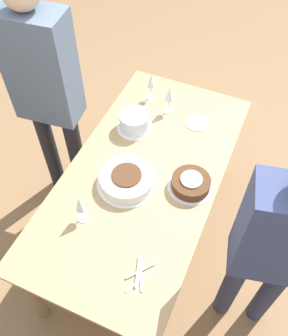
{
  "coord_description": "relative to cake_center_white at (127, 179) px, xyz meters",
  "views": [
    {
      "loc": [
        -1.26,
        -0.55,
        2.57
      ],
      "look_at": [
        0.0,
        0.0,
        0.81
      ],
      "focal_mm": 40.0,
      "sensor_mm": 36.0,
      "label": 1
    }
  ],
  "objects": [
    {
      "name": "ground_plane",
      "position": [
        0.11,
        -0.06,
        -0.8
      ],
      "size": [
        12.0,
        12.0,
        0.0
      ],
      "primitive_type": "plane",
      "color": "#8E6B47"
    },
    {
      "name": "dining_table",
      "position": [
        0.11,
        -0.06,
        -0.14
      ],
      "size": [
        1.78,
        0.9,
        0.76
      ],
      "color": "tan",
      "rests_on": "ground_plane"
    },
    {
      "name": "cake_center_white",
      "position": [
        0.0,
        0.0,
        0.0
      ],
      "size": [
        0.36,
        0.36,
        0.09
      ],
      "color": "white",
      "rests_on": "dining_table"
    },
    {
      "name": "cake_front_chocolate",
      "position": [
        0.13,
        -0.35,
        -0.0
      ],
      "size": [
        0.27,
        0.27,
        0.08
      ],
      "color": "white",
      "rests_on": "dining_table"
    },
    {
      "name": "cake_back_decorated",
      "position": [
        0.43,
        0.15,
        0.02
      ],
      "size": [
        0.24,
        0.24,
        0.12
      ],
      "color": "white",
      "rests_on": "dining_table"
    },
    {
      "name": "wine_glass_near",
      "position": [
        0.75,
        0.17,
        0.1
      ],
      "size": [
        0.07,
        0.07,
        0.21
      ],
      "color": "silver",
      "rests_on": "dining_table"
    },
    {
      "name": "wine_glass_far",
      "position": [
        0.67,
        -0.0,
        0.11
      ],
      "size": [
        0.07,
        0.07,
        0.22
      ],
      "color": "silver",
      "rests_on": "dining_table"
    },
    {
      "name": "wine_glass_extra",
      "position": [
        -0.31,
        0.12,
        0.1
      ],
      "size": [
        0.07,
        0.07,
        0.2
      ],
      "color": "silver",
      "rests_on": "dining_table"
    },
    {
      "name": "dessert_plate_right",
      "position": [
        0.64,
        -0.22,
        -0.04
      ],
      "size": [
        0.16,
        0.16,
        0.01
      ],
      "color": "white",
      "rests_on": "dining_table"
    },
    {
      "name": "fork_pile",
      "position": [
        -0.49,
        -0.3,
        -0.03
      ],
      "size": [
        0.2,
        0.11,
        0.01
      ],
      "color": "silver",
      "rests_on": "dining_table"
    },
    {
      "name": "person_cutting",
      "position": [
        -0.17,
        -0.87,
        0.14
      ],
      "size": [
        0.3,
        0.44,
        1.56
      ],
      "rotation": [
        0.0,
        0.0,
        1.79
      ],
      "color": "#2D334C",
      "rests_on": "ground_plane"
    },
    {
      "name": "person_watching",
      "position": [
        0.26,
        0.67,
        0.27
      ],
      "size": [
        0.26,
        0.42,
        1.76
      ],
      "rotation": [
        0.0,
        0.0,
        -1.46
      ],
      "color": "#232328",
      "rests_on": "ground_plane"
    }
  ]
}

